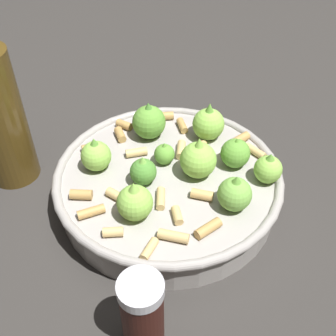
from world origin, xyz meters
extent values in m
plane|color=#2D2B28|center=(0.00, 0.00, 0.00)|extent=(2.40, 2.40, 0.00)
cylinder|color=#9E9993|center=(0.00, 0.00, 0.02)|extent=(0.28, 0.28, 0.05)
torus|color=#9E9993|center=(0.00, 0.00, 0.05)|extent=(0.29, 0.29, 0.01)
sphere|color=#609E38|center=(-0.02, 0.01, 0.06)|extent=(0.03, 0.03, 0.03)
cone|color=#609E38|center=(-0.02, 0.01, 0.07)|extent=(0.01, 0.01, 0.01)
sphere|color=#8CC64C|center=(0.02, 0.03, 0.07)|extent=(0.05, 0.05, 0.05)
cone|color=#8CC64C|center=(0.02, 0.03, 0.09)|extent=(0.02, 0.02, 0.02)
sphere|color=#609E38|center=(-0.08, 0.01, 0.07)|extent=(0.05, 0.05, 0.05)
cone|color=#4C8933|center=(-0.08, 0.01, 0.09)|extent=(0.02, 0.02, 0.02)
sphere|color=#8CC64C|center=(-0.05, 0.08, 0.07)|extent=(0.04, 0.04, 0.04)
cone|color=#609E38|center=(-0.05, 0.08, 0.09)|extent=(0.02, 0.02, 0.02)
sphere|color=#8CC64C|center=(0.05, -0.06, 0.07)|extent=(0.04, 0.04, 0.04)
cone|color=#8CC64C|center=(0.05, -0.06, 0.09)|extent=(0.02, 0.02, 0.02)
sphere|color=#75B247|center=(0.08, 0.05, 0.07)|extent=(0.04, 0.04, 0.04)
cone|color=#609E38|center=(0.08, 0.05, 0.09)|extent=(0.02, 0.02, 0.02)
sphere|color=#8CC64C|center=(0.06, 0.11, 0.06)|extent=(0.04, 0.04, 0.04)
cone|color=#609E38|center=(0.06, 0.11, 0.08)|extent=(0.02, 0.02, 0.01)
sphere|color=#609E38|center=(0.02, 0.09, 0.06)|extent=(0.04, 0.04, 0.04)
cone|color=#609E38|center=(0.02, 0.09, 0.08)|extent=(0.01, 0.01, 0.01)
sphere|color=#8CC64C|center=(-0.05, -0.08, 0.06)|extent=(0.04, 0.04, 0.04)
cone|color=#609E38|center=(-0.05, -0.08, 0.08)|extent=(0.02, 0.02, 0.02)
sphere|color=#4C8933|center=(0.00, -0.03, 0.06)|extent=(0.03, 0.03, 0.03)
cone|color=#75B247|center=(0.00, -0.03, 0.08)|extent=(0.02, 0.02, 0.01)
cylinder|color=tan|center=(0.04, -0.03, 0.05)|extent=(0.03, 0.02, 0.01)
cylinder|color=tan|center=(0.07, -0.02, 0.05)|extent=(0.02, 0.02, 0.01)
cylinder|color=tan|center=(-0.11, 0.05, 0.05)|extent=(0.02, 0.03, 0.01)
cylinder|color=tan|center=(-0.05, -0.02, 0.05)|extent=(0.02, 0.03, 0.01)
cylinder|color=tan|center=(0.06, 0.02, 0.05)|extent=(0.03, 0.03, 0.01)
cylinder|color=tan|center=(0.10, -0.07, 0.05)|extent=(0.02, 0.03, 0.01)
cylinder|color=tan|center=(0.01, -0.07, 0.05)|extent=(0.03, 0.02, 0.01)
cylinder|color=tan|center=(-0.08, 0.06, 0.05)|extent=(0.03, 0.02, 0.01)
cylinder|color=tan|center=(0.10, 0.00, 0.05)|extent=(0.02, 0.03, 0.01)
cylinder|color=tan|center=(-0.09, -0.07, 0.05)|extent=(0.01, 0.03, 0.01)
cylinder|color=tan|center=(-0.11, -0.02, 0.05)|extent=(0.03, 0.02, 0.01)
cylinder|color=tan|center=(-0.01, -0.11, 0.05)|extent=(0.02, 0.03, 0.01)
cylinder|color=tan|center=(-0.01, 0.11, 0.05)|extent=(0.02, 0.04, 0.01)
cylinder|color=tan|center=(0.10, -0.04, 0.05)|extent=(0.03, 0.03, 0.01)
cylinder|color=tan|center=(-0.03, 0.03, 0.05)|extent=(0.03, 0.02, 0.01)
cylinder|color=tan|center=(0.06, -0.10, 0.05)|extent=(0.02, 0.02, 0.01)
cylinder|color=tan|center=(-0.02, 0.06, 0.05)|extent=(0.03, 0.02, 0.01)
cylinder|color=tan|center=(-0.10, -0.03, 0.05)|extent=(0.03, 0.01, 0.01)
cylinder|color=tan|center=(0.03, -0.11, 0.05)|extent=(0.01, 0.03, 0.01)
cylinder|color=tan|center=(0.01, 0.12, 0.05)|extent=(0.03, 0.02, 0.01)
cylinder|color=#33140F|center=(0.16, -0.10, 0.04)|extent=(0.04, 0.04, 0.08)
cylinder|color=silver|center=(0.16, -0.10, 0.09)|extent=(0.04, 0.04, 0.01)
camera|label=1|loc=(0.35, -0.17, 0.41)|focal=44.56mm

